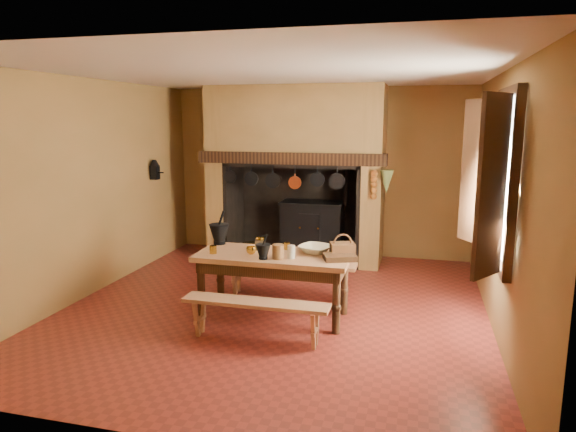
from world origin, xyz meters
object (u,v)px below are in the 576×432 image
(bench_front, at_px, (256,311))
(mixing_bowl, at_px, (315,249))
(work_table, at_px, (274,264))
(wicker_basket, at_px, (342,249))
(iron_range, at_px, (313,228))
(coffee_grinder, at_px, (260,244))

(bench_front, bearing_deg, mixing_bowl, 61.75)
(work_table, xyz_separation_m, wicker_basket, (0.78, 0.11, 0.20))
(iron_range, height_order, mixing_bowl, iron_range)
(work_table, xyz_separation_m, coffee_grinder, (-0.21, 0.15, 0.19))
(iron_range, bearing_deg, work_table, -87.81)
(bench_front, bearing_deg, coffee_grinder, 103.98)
(mixing_bowl, distance_m, wicker_basket, 0.33)
(iron_range, relative_size, work_table, 0.91)
(iron_range, relative_size, bench_front, 1.04)
(coffee_grinder, bearing_deg, bench_front, -95.64)
(work_table, bearing_deg, wicker_basket, 7.71)
(iron_range, xyz_separation_m, work_table, (0.10, -2.74, 0.16))
(bench_front, xyz_separation_m, mixing_bowl, (0.45, 0.85, 0.48))
(work_table, xyz_separation_m, bench_front, (0.00, -0.69, -0.32))
(mixing_bowl, bearing_deg, coffee_grinder, -179.45)
(iron_range, height_order, bench_front, iron_range)
(coffee_grinder, xyz_separation_m, wicker_basket, (0.99, -0.05, 0.01))
(bench_front, relative_size, mixing_bowl, 4.26)
(coffee_grinder, height_order, wicker_basket, wicker_basket)
(work_table, distance_m, bench_front, 0.75)
(iron_range, distance_m, wicker_basket, 2.80)
(bench_front, distance_m, mixing_bowl, 1.07)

